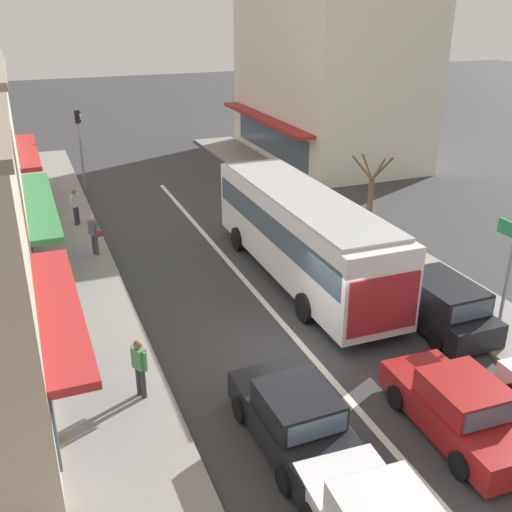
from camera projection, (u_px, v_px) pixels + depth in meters
name	position (u px, v px, depth m)	size (l,w,h in m)	color
ground_plane	(303.00, 347.00, 17.67)	(140.00, 140.00, 0.00)	#353538
lane_centre_line	(254.00, 291.00, 21.09)	(0.20, 28.00, 0.01)	silver
sidewalk_left	(48.00, 297.00, 20.47)	(5.20, 44.00, 0.14)	gray
kerb_right	(375.00, 245.00, 24.87)	(2.80, 44.00, 0.12)	gray
building_right_far	(327.00, 79.00, 37.30)	(8.65, 13.35, 9.80)	silver
city_bus	(302.00, 230.00, 21.32)	(2.82, 10.88, 3.23)	silver
sedan_behind_bus_near	(459.00, 409.00, 13.95)	(2.00, 4.25, 1.47)	maroon
sedan_adjacent_lane_trail	(296.00, 420.00, 13.58)	(1.97, 4.24, 1.47)	black
parked_wagon_kerb_second	(436.00, 303.00, 18.65)	(1.95, 4.50, 1.58)	black
parked_sedan_kerb_third	(346.00, 240.00, 23.74)	(1.96, 4.23, 1.47)	#B7B29E
traffic_light_downstreet	(79.00, 136.00, 31.38)	(0.33, 0.24, 4.20)	gray
directional_road_sign	(512.00, 252.00, 17.44)	(0.10, 1.40, 3.60)	gray
street_tree_right	(370.00, 200.00, 24.84)	(1.97, 1.72, 3.76)	brown
pedestrian_with_handbag_near	(94.00, 233.00, 23.36)	(0.49, 0.62, 1.63)	#4C4742
pedestrian_browsing_midblock	(140.00, 365.00, 14.92)	(0.36, 0.52, 1.63)	#333338
pedestrian_far_walker	(75.00, 205.00, 26.53)	(0.39, 0.48, 1.63)	#333338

